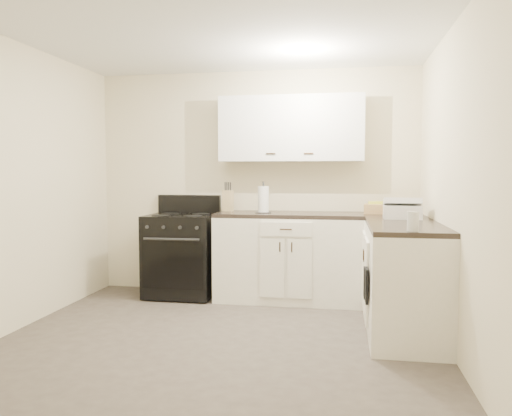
% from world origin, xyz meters
% --- Properties ---
extents(floor, '(3.60, 3.60, 0.00)m').
position_xyz_m(floor, '(0.00, 0.00, 0.00)').
color(floor, '#473F38').
rests_on(floor, ground).
extents(ceiling, '(3.60, 3.60, 0.00)m').
position_xyz_m(ceiling, '(0.00, 0.00, 2.50)').
color(ceiling, white).
rests_on(ceiling, wall_back).
extents(wall_back, '(3.60, 0.00, 3.60)m').
position_xyz_m(wall_back, '(0.00, 1.80, 1.25)').
color(wall_back, '#F0E3BE').
rests_on(wall_back, ground).
extents(wall_right, '(0.00, 3.60, 3.60)m').
position_xyz_m(wall_right, '(1.80, 0.00, 1.25)').
color(wall_right, '#F0E3BE').
rests_on(wall_right, ground).
extents(wall_left, '(0.00, 3.60, 3.60)m').
position_xyz_m(wall_left, '(-1.80, 0.00, 1.25)').
color(wall_left, '#F0E3BE').
rests_on(wall_left, ground).
extents(wall_front, '(3.60, 0.00, 3.60)m').
position_xyz_m(wall_front, '(0.00, -1.80, 1.25)').
color(wall_front, '#F0E3BE').
rests_on(wall_front, ground).
extents(base_cabinets_back, '(1.55, 0.60, 0.90)m').
position_xyz_m(base_cabinets_back, '(0.43, 1.50, 0.45)').
color(base_cabinets_back, white).
rests_on(base_cabinets_back, floor).
extents(base_cabinets_right, '(0.60, 1.90, 0.90)m').
position_xyz_m(base_cabinets_right, '(1.50, 0.85, 0.45)').
color(base_cabinets_right, white).
rests_on(base_cabinets_right, floor).
extents(countertop_back, '(1.55, 0.60, 0.04)m').
position_xyz_m(countertop_back, '(0.43, 1.50, 0.92)').
color(countertop_back, black).
rests_on(countertop_back, base_cabinets_back).
extents(countertop_right, '(0.60, 1.90, 0.04)m').
position_xyz_m(countertop_right, '(1.50, 0.85, 0.92)').
color(countertop_right, black).
rests_on(countertop_right, base_cabinets_right).
extents(upper_cabinets, '(1.55, 0.30, 0.70)m').
position_xyz_m(upper_cabinets, '(0.43, 1.65, 1.84)').
color(upper_cabinets, white).
rests_on(upper_cabinets, wall_back).
extents(stove, '(0.73, 0.63, 0.89)m').
position_xyz_m(stove, '(-0.76, 1.48, 0.46)').
color(stove, black).
rests_on(stove, floor).
extents(knife_block, '(0.12, 0.11, 0.23)m').
position_xyz_m(knife_block, '(-0.27, 1.61, 1.06)').
color(knife_block, '#CCB57D').
rests_on(knife_block, countertop_back).
extents(paper_towel, '(0.13, 0.13, 0.28)m').
position_xyz_m(paper_towel, '(0.15, 1.45, 1.08)').
color(paper_towel, white).
rests_on(paper_towel, countertop_back).
extents(soap_bottle, '(0.08, 0.08, 0.20)m').
position_xyz_m(soap_bottle, '(0.15, 1.47, 1.04)').
color(soap_bottle, green).
rests_on(soap_bottle, countertop_back).
extents(wicker_basket, '(0.32, 0.23, 0.10)m').
position_xyz_m(wicker_basket, '(1.36, 1.56, 0.99)').
color(wicker_basket, tan).
rests_on(wicker_basket, countertop_right).
extents(countertop_grill, '(0.36, 0.33, 0.12)m').
position_xyz_m(countertop_grill, '(1.53, 1.04, 1.00)').
color(countertop_grill, white).
rests_on(countertop_grill, countertop_right).
extents(glass_jar, '(0.10, 0.10, 0.14)m').
position_xyz_m(glass_jar, '(1.49, 0.00, 1.01)').
color(glass_jar, silver).
rests_on(glass_jar, countertop_right).
extents(oven_mitt_near, '(0.02, 0.16, 0.28)m').
position_xyz_m(oven_mitt_near, '(1.18, 0.24, 0.47)').
color(oven_mitt_near, black).
rests_on(oven_mitt_near, base_cabinets_right).
extents(oven_mitt_far, '(0.02, 0.15, 0.26)m').
position_xyz_m(oven_mitt_far, '(1.18, 0.55, 0.42)').
color(oven_mitt_far, black).
rests_on(oven_mitt_far, base_cabinets_right).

